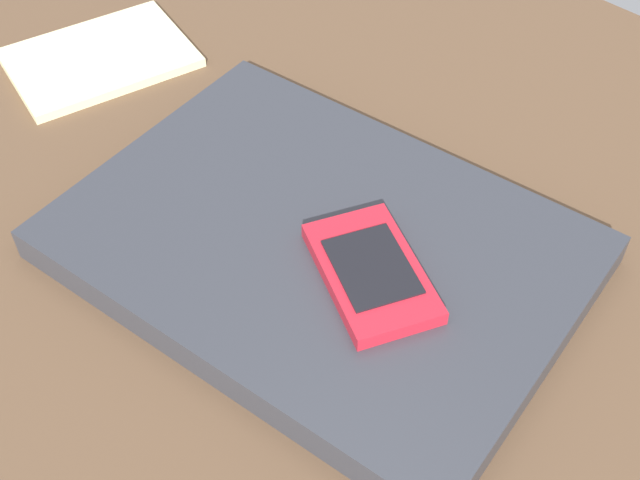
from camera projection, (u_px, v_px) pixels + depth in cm
name	position (u px, v px, depth cm)	size (l,w,h in cm)	color
desk_surface	(440.00, 311.00, 57.08)	(120.00, 80.00, 3.00)	brown
laptop_closed	(320.00, 247.00, 57.32)	(34.15, 24.61, 2.54)	#33353D
cell_phone_on_laptop	(371.00, 272.00, 53.37)	(11.72, 9.81, 1.22)	red
notepad	(98.00, 59.00, 73.71)	(11.15, 15.41, 0.80)	#F2EDB2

